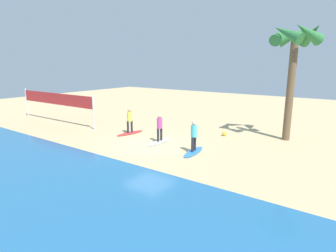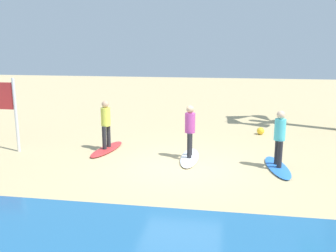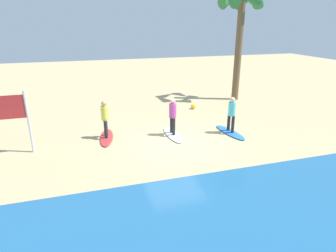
{
  "view_description": "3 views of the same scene",
  "coord_description": "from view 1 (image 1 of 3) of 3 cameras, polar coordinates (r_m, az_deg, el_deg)",
  "views": [
    {
      "loc": [
        -9.92,
        11.94,
        4.62
      ],
      "look_at": [
        -1.01,
        -0.45,
        1.19
      ],
      "focal_mm": 29.64,
      "sensor_mm": 36.0,
      "label": 1
    },
    {
      "loc": [
        -1.31,
        10.45,
        3.59
      ],
      "look_at": [
        0.47,
        -0.32,
        1.16
      ],
      "focal_mm": 39.5,
      "sensor_mm": 36.0,
      "label": 2
    },
    {
      "loc": [
        3.6,
        10.9,
        4.89
      ],
      "look_at": [
        0.35,
        0.15,
        0.84
      ],
      "focal_mm": 30.87,
      "sensor_mm": 36.0,
      "label": 3
    }
  ],
  "objects": [
    {
      "name": "surfer_white",
      "position": [
        16.44,
        -1.74,
        0.09
      ],
      "size": [
        0.32,
        0.46,
        1.64
      ],
      "color": "#232328",
      "rests_on": "surfboard_white"
    },
    {
      "name": "beach_ball",
      "position": [
        18.54,
        11.51,
        -1.53
      ],
      "size": [
        0.3,
        0.3,
        0.3
      ],
      "primitive_type": "sphere",
      "color": "yellow",
      "rests_on": "ground"
    },
    {
      "name": "surfboard_blue",
      "position": [
        14.86,
        5.26,
        -5.31
      ],
      "size": [
        0.82,
        2.15,
        0.09
      ],
      "primitive_type": "ellipsoid",
      "rotation": [
        0.0,
        0.0,
        1.7
      ],
      "color": "blue",
      "rests_on": "ground"
    },
    {
      "name": "ground_plane",
      "position": [
        16.2,
        -3.84,
        -3.92
      ],
      "size": [
        60.0,
        60.0,
        0.0
      ],
      "primitive_type": "plane",
      "color": "tan"
    },
    {
      "name": "surfboard_red",
      "position": [
        18.91,
        -7.81,
        -1.44
      ],
      "size": [
        0.86,
        2.16,
        0.09
      ],
      "primitive_type": "ellipsoid",
      "rotation": [
        0.0,
        0.0,
        1.43
      ],
      "color": "red",
      "rests_on": "ground"
    },
    {
      "name": "surfer_red",
      "position": [
        18.69,
        -7.9,
        1.51
      ],
      "size": [
        0.32,
        0.46,
        1.64
      ],
      "color": "#232328",
      "rests_on": "surfboard_red"
    },
    {
      "name": "surfboard_white",
      "position": [
        16.68,
        -1.71,
        -3.24
      ],
      "size": [
        0.59,
        2.11,
        0.09
      ],
      "primitive_type": "ellipsoid",
      "rotation": [
        0.0,
        0.0,
        1.59
      ],
      "color": "white",
      "rests_on": "ground"
    },
    {
      "name": "surfer_blue",
      "position": [
        14.59,
        5.34,
        -1.6
      ],
      "size": [
        0.32,
        0.46,
        1.64
      ],
      "color": "#232328",
      "rests_on": "surfboard_blue"
    },
    {
      "name": "volleyball_net",
      "position": [
        23.91,
        -22.1,
        4.96
      ],
      "size": [
        9.1,
        0.15,
        2.5
      ],
      "color": "silver",
      "rests_on": "ground"
    },
    {
      "name": "palm_tree",
      "position": [
        18.22,
        24.57,
        14.69
      ],
      "size": [
        2.88,
        3.03,
        6.99
      ],
      "color": "brown",
      "rests_on": "ground"
    }
  ]
}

